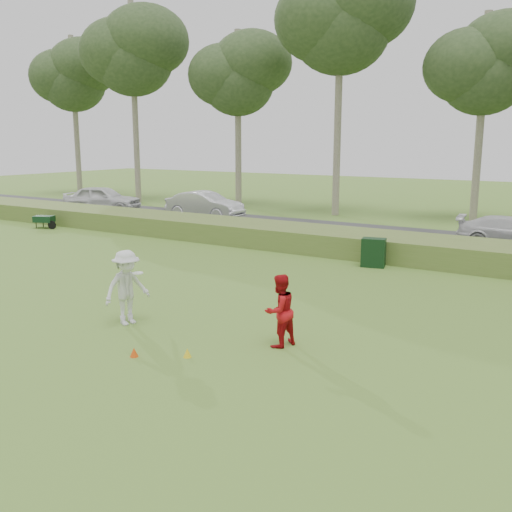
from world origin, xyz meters
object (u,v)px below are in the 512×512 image
Objects in this scene: car_right at (511,232)px; player_red at (280,311)px; cone_yellow at (187,353)px; cone_orange at (134,352)px; car_left at (102,199)px; player_white at (127,288)px; utility_cabinet at (373,253)px; car_mid at (205,205)px.

player_red is at bearing 164.40° from car_right.
cone_orange is at bearing -149.29° from cone_yellow.
car_left is at bearing 140.65° from cone_yellow.
car_right is at bearing -6.45° from player_white.
car_right is (2.57, 15.86, -0.13)m from player_red.
utility_cabinet is (1.19, 11.39, 0.44)m from cone_orange.
car_left is (-17.85, 15.88, -0.06)m from player_white.
player_red reaches higher than car_right.
car_mid is 1.06× the size of car_right.
cone_orange is 0.04× the size of car_left.
cone_yellow is at bearing -145.92° from car_mid.
utility_cabinet is (0.18, 10.79, 0.44)m from cone_yellow.
car_left is 1.09× the size of car_right.
utility_cabinet is 7.72m from car_right.
cone_yellow is (-1.36, -1.68, -0.75)m from player_red.
player_white reaches higher than car_right.
car_left is 7.60m from car_mid.
car_right is at bearing 74.78° from cone_orange.
player_red is 8.47× the size of cone_yellow.
utility_cabinet is 21.65m from car_left.
car_left is 1.03× the size of car_mid.
car_mid is 17.00m from car_right.
car_right is at bearing 48.45° from utility_cabinet.
utility_cabinet is (2.92, 9.79, -0.43)m from player_white.
player_white is 9.37× the size of cone_orange.
cone_yellow is at bearing -21.65° from player_red.
car_mid is (-13.07, 17.93, 0.75)m from cone_yellow.
car_right is (6.67, 16.53, -0.25)m from player_white.
player_red reaches higher than cone_orange.
car_right reaches higher than cone_orange.
utility_cabinet is at bearing -127.82° from car_left.
utility_cabinet is at bearing -155.30° from player_red.
utility_cabinet is 15.05m from car_mid.
car_mid is at bearing -121.07° from player_red.
car_right reaches higher than cone_yellow.
utility_cabinet is 0.24× the size of car_right.
cone_orange is 26.27m from car_left.
cone_yellow is at bearing -103.46° from utility_cabinet.
player_white reaches higher than car_mid.
car_right is at bearing -109.95° from car_left.
cone_yellow is 10.80m from utility_cabinet.
utility_cabinet is at bearing 84.05° from cone_orange.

